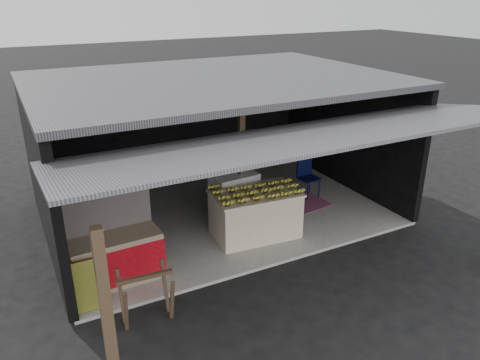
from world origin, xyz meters
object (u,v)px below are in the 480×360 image
neighbor_stall (116,256)px  sawhorse (146,293)px  white_crate (234,196)px  water_barrel (287,208)px  banana_table (255,214)px  plastic_chair (307,174)px

neighbor_stall → sawhorse: 1.23m
white_crate → water_barrel: white_crate is taller
neighbor_stall → sawhorse: size_ratio=1.87×
banana_table → plastic_chair: (2.05, 1.16, 0.07)m
banana_table → sawhorse: bearing=-145.8°
banana_table → sawhorse: 3.08m
banana_table → white_crate: size_ratio=1.72×
white_crate → sawhorse: (-2.65, -2.35, -0.06)m
white_crate → neighbor_stall: neighbor_stall is taller
sawhorse → water_barrel: bearing=30.3°
neighbor_stall → plastic_chair: neighbor_stall is taller
banana_table → white_crate: (-0.04, 0.84, 0.05)m
banana_table → white_crate: bearing=97.8°
banana_table → sawhorse: banana_table is taller
neighbor_stall → sawhorse: bearing=-85.3°
water_barrel → white_crate: bearing=148.4°
water_barrel → neighbor_stall: bearing=-171.9°
white_crate → neighbor_stall: 3.02m
water_barrel → plastic_chair: bearing=39.2°
white_crate → neighbor_stall: bearing=-162.1°
banana_table → white_crate: white_crate is taller
white_crate → neighbor_stall: (-2.80, -1.13, -0.05)m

